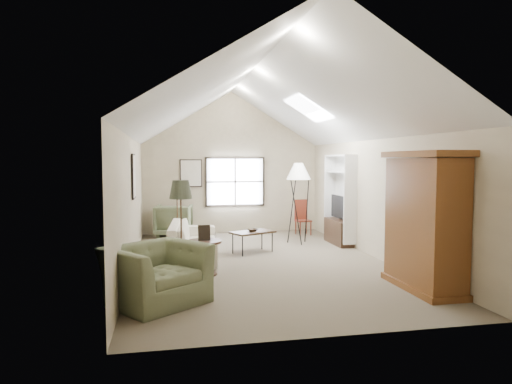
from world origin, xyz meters
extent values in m
cube|color=#695F4B|center=(0.00, 0.00, 0.00)|extent=(5.00, 8.00, 0.01)
cube|color=#BCAF8E|center=(0.00, 4.00, 1.25)|extent=(5.00, 0.01, 2.50)
cube|color=#BCAF8E|center=(0.00, -4.00, 1.25)|extent=(5.00, 0.01, 2.50)
cube|color=#BCAF8E|center=(-2.50, 0.00, 1.25)|extent=(0.01, 8.00, 2.50)
cube|color=#BCAF8E|center=(2.50, 0.00, 1.25)|extent=(0.01, 8.00, 2.50)
cube|color=black|center=(0.10, 3.96, 1.45)|extent=(1.72, 0.08, 1.42)
cube|color=black|center=(-2.47, 0.30, 1.75)|extent=(0.68, 0.04, 0.88)
cube|color=black|center=(-1.15, 3.97, 1.70)|extent=(0.62, 0.04, 0.78)
cube|color=brown|center=(2.18, -2.40, 1.10)|extent=(0.60, 1.50, 2.20)
cube|color=white|center=(2.34, 1.60, 1.15)|extent=(0.32, 1.30, 2.10)
cube|color=#382316|center=(2.32, 1.60, 0.30)|extent=(0.34, 1.18, 0.60)
cube|color=black|center=(2.32, 1.60, 0.92)|extent=(0.05, 0.90, 0.55)
imported|color=silver|center=(-1.29, 0.80, 0.36)|extent=(1.18, 2.56, 0.73)
imported|color=#68724F|center=(-2.01, -2.31, 0.42)|extent=(1.72, 1.68, 0.84)
imported|color=#565F42|center=(-1.65, 3.52, 0.43)|extent=(1.08, 1.10, 0.87)
cube|color=#322414|center=(0.03, 0.95, 0.24)|extent=(1.08, 0.87, 0.48)
imported|color=#3B2A18|center=(0.03, 0.95, 0.51)|extent=(0.30, 0.30, 0.06)
cylinder|color=#3D2318|center=(-1.19, -0.80, 0.31)|extent=(0.67, 0.67, 0.62)
cube|color=maroon|center=(1.87, 3.09, 0.49)|extent=(0.42, 0.42, 0.97)
camera|label=1|loc=(-1.87, -8.93, 2.07)|focal=32.00mm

